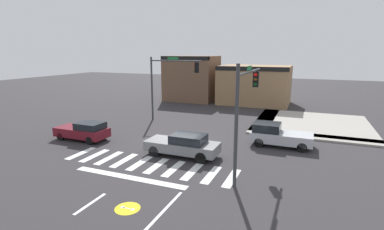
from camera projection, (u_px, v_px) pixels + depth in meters
name	position (u px, v px, depth m)	size (l,w,h in m)	color
ground_plane	(179.00, 143.00, 21.53)	(120.00, 120.00, 0.00)	#302D30
crosswalk_near	(148.00, 164.00, 17.45)	(10.76, 2.50, 0.01)	silver
bike_detector_marking	(128.00, 208.00, 12.54)	(1.11, 1.11, 0.01)	yellow
curb_corner_northeast	(305.00, 124.00, 26.89)	(10.00, 10.60, 0.15)	#9E998E
storefront_row	(225.00, 82.00, 38.80)	(16.29, 6.33, 6.08)	brown
traffic_signal_southeast	(246.00, 98.00, 15.62)	(0.32, 5.91, 6.08)	#383A3D
traffic_signal_northwest	(170.00, 77.00, 27.49)	(5.23, 0.32, 6.15)	#383A3D
car_gray	(184.00, 145.00, 18.72)	(4.74, 1.82, 1.48)	slate
car_silver	(278.00, 135.00, 20.82)	(4.22, 1.95, 1.59)	#B7BABF
car_maroon	(84.00, 131.00, 22.17)	(4.12, 1.72, 1.43)	maroon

